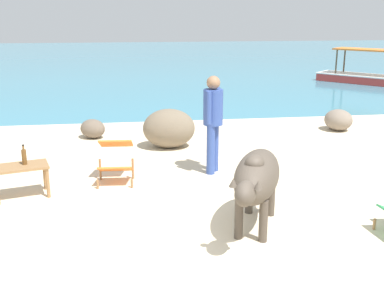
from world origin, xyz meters
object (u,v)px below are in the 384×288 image
Objects in this scene: low_bench_table at (21,171)px; bottle at (24,156)px; cow at (256,178)px; deck_chair_near at (116,157)px; person_standing at (213,117)px; boat_red at (366,76)px.

bottle is at bearing 24.14° from low_bench_table.
cow reaches higher than bottle.
cow is at bearing -26.67° from bottle.
deck_chair_near is (-1.73, 1.99, -0.28)m from cow.
person_standing is at bearing 100.33° from deck_chair_near.
boat_red reaches higher than low_bench_table.
bottle is 1.39m from deck_chair_near.
bottle is at bearing 91.98° from boat_red.
low_bench_table is at bearing 91.96° from boat_red.
low_bench_table is 3.07m from person_standing.
deck_chair_near is (1.34, 0.52, -0.01)m from low_bench_table.
person_standing is at bearing -1.86° from low_bench_table.
cow is 2.21× the size of deck_chair_near.
cow is at bearing 105.12° from boat_red.
low_bench_table is 14.85m from boat_red.
boat_red is at bearing 44.14° from bottle.
low_bench_table is 0.24× the size of boat_red.
person_standing is (1.59, 0.19, 0.56)m from deck_chair_near.
bottle is at bearing 43.28° from person_standing.
deck_chair_near is (1.29, 0.48, -0.21)m from bottle.
person_standing is at bearing 13.00° from bottle.
low_bench_table is at bearing -65.13° from deck_chair_near.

